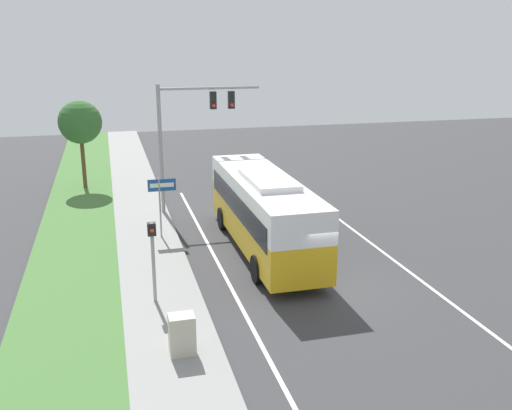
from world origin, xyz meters
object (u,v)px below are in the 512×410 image
object	(u,v)px
bus	(264,208)
utility_cabinet	(182,334)
pedestrian_signal	(153,249)
street_sign	(161,196)
signal_gantry	(189,123)

from	to	relation	value
bus	utility_cabinet	distance (m)	9.22
pedestrian_signal	street_sign	size ratio (longest dim) A/B	1.03
bus	pedestrian_signal	size ratio (longest dim) A/B	3.58
signal_gantry	pedestrian_signal	distance (m)	11.53
bus	pedestrian_signal	xyz separation A→B (m)	(-5.07, -4.20, 0.11)
signal_gantry	pedestrian_signal	bearing A→B (deg)	-105.12
pedestrian_signal	street_sign	xyz separation A→B (m)	(0.95, 6.79, 0.04)
signal_gantry	bus	bearing A→B (deg)	-71.98
bus	pedestrian_signal	world-z (taller)	bus
street_sign	bus	bearing A→B (deg)	-32.21
pedestrian_signal	utility_cabinet	bearing A→B (deg)	-82.94
street_sign	utility_cabinet	distance (m)	10.58
pedestrian_signal	utility_cabinet	xyz separation A→B (m)	(0.46, -3.69, -1.31)
signal_gantry	pedestrian_signal	world-z (taller)	signal_gantry
signal_gantry	street_sign	xyz separation A→B (m)	(-1.97, -4.02, -2.69)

